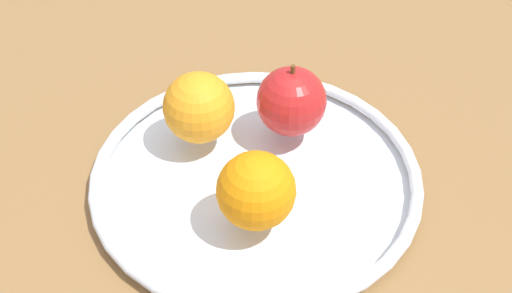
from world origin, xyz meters
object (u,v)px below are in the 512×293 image
object	(u,v)px
apple	(291,101)
orange_center	(256,191)
orange_front_right	(199,107)
fruit_bowl	(256,176)

from	to	relation	value
apple	orange_center	bearing A→B (deg)	-39.87
apple	orange_front_right	bearing A→B (deg)	-107.36
apple	orange_center	distance (cm)	12.29
fruit_bowl	orange_center	xyz separation A→B (cm)	(5.37, -2.35, 4.29)
fruit_bowl	apple	distance (cm)	8.11
apple	orange_front_right	world-z (taller)	apple
apple	fruit_bowl	bearing A→B (deg)	-53.69
fruit_bowl	orange_front_right	size ratio (longest dim) A/B	4.50
apple	orange_front_right	distance (cm)	8.95
fruit_bowl	orange_center	distance (cm)	7.26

